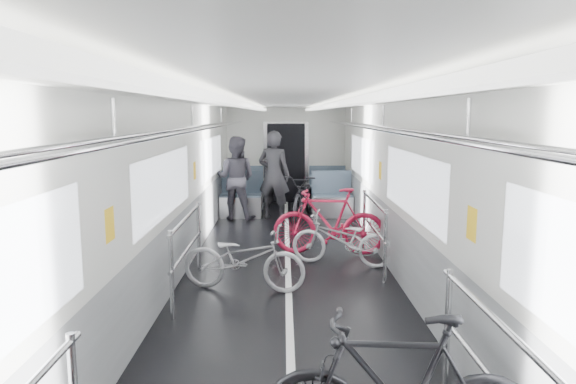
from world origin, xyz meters
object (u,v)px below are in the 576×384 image
Objects in this scene: bike_left_far at (244,258)px; person_seated at (236,178)px; bike_aisle at (304,196)px; bike_right_far at (329,222)px; person_standing at (274,175)px; bike_right_mid at (342,239)px.

bike_left_far is 4.58m from person_seated.
bike_aisle reaches higher than bike_left_far.
person_seated is (-1.46, -0.02, 0.40)m from bike_aisle.
bike_right_far is at bearing -25.23° from bike_left_far.
bike_right_far is 0.95× the size of person_standing.
person_standing is at bearing -166.71° from bike_aisle.
person_standing is at bearing -156.22° from bike_right_far.
person_seated is (-1.74, 2.86, 0.35)m from bike_right_far.
bike_left_far is at bearing -88.49° from bike_aisle.
bike_right_far is 0.97× the size of bike_aisle.
bike_right_mid is 0.81× the size of bike_aisle.
person_standing is at bearing 7.37° from bike_left_far.
person_standing reaches higher than bike_aisle.
bike_right_mid is at bearing -40.75° from bike_left_far.
bike_left_far is 2.08m from bike_right_far.
bike_aisle is at bearing -163.27° from person_standing.
bike_right_mid is 0.85× the size of person_seated.
person_seated reaches higher than bike_left_far.
bike_right_mid is 3.68m from person_standing.
person_seated is at bearing -166.11° from bike_aisle.
person_standing is 0.82m from person_seated.
person_seated reaches higher than bike_right_far.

